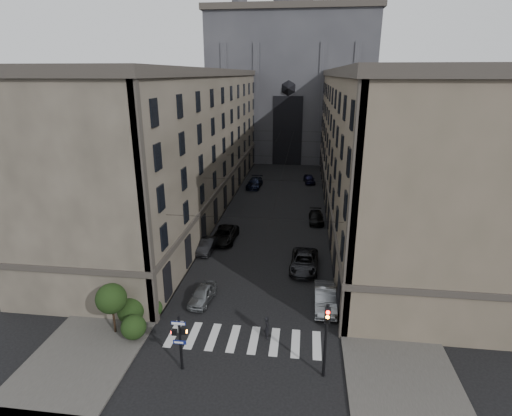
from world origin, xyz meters
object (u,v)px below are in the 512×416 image
at_px(pedestrian_signal_left, 180,339).
at_px(pedestrian, 267,327).
at_px(car_right_midfar, 316,217).
at_px(traffic_light_right, 326,333).
at_px(car_left_midfar, 225,235).
at_px(car_right_far, 309,179).
at_px(car_left_far, 255,183).
at_px(car_right_midnear, 304,262).
at_px(gothic_tower, 291,76).
at_px(car_left_near, 202,295).
at_px(car_right_near, 325,298).
at_px(car_left_midnear, 207,246).

height_order(pedestrian_signal_left, pedestrian, pedestrian_signal_left).
distance_m(car_right_midfar, pedestrian, 24.79).
xyz_separation_m(traffic_light_right, pedestrian, (-3.95, 3.49, -2.42)).
distance_m(car_left_midfar, car_right_far, 28.65).
relative_size(car_left_far, car_right_far, 1.26).
xyz_separation_m(car_right_midnear, car_right_far, (0.52, 32.84, -0.07)).
distance_m(gothic_tower, pedestrian, 71.60).
relative_size(gothic_tower, car_right_midnear, 10.09).
xyz_separation_m(car_left_midfar, car_left_far, (0.47, 22.93, 0.04)).
height_order(car_right_midnear, car_right_midfar, car_right_midnear).
xyz_separation_m(car_left_midfar, car_right_far, (9.63, 26.98, -0.02)).
bearing_deg(gothic_tower, car_left_far, -98.52).
bearing_deg(car_right_far, car_left_near, -110.38).
bearing_deg(car_left_near, pedestrian, -28.96).
bearing_deg(pedestrian, car_right_far, -25.01).
relative_size(car_left_midfar, car_right_midnear, 0.94).
bearing_deg(pedestrian, car_left_midfar, 0.02).
bearing_deg(car_right_near, car_right_far, 91.62).
xyz_separation_m(pedestrian_signal_left, car_left_far, (-0.92, 43.88, -1.54)).
distance_m(gothic_tower, car_right_midnear, 60.94).
xyz_separation_m(car_left_midnear, car_right_midnear, (10.40, -2.81, 0.11)).
bearing_deg(traffic_light_right, car_right_far, 91.06).
bearing_deg(car_left_midfar, car_left_near, -84.75).
bearing_deg(car_right_midnear, car_left_near, -137.69).
bearing_deg(car_right_far, car_right_near, -95.94).
height_order(car_left_near, car_right_far, car_right_far).
distance_m(gothic_tower, car_right_near, 67.39).
distance_m(car_right_near, car_right_far, 39.43).
distance_m(pedestrian_signal_left, car_left_midfar, 21.06).
distance_m(gothic_tower, traffic_light_right, 74.67).
bearing_deg(car_left_midnear, traffic_light_right, -51.80).
xyz_separation_m(car_right_midnear, car_right_midfar, (1.39, 13.30, -0.14)).
xyz_separation_m(car_left_midfar, car_right_midnear, (9.11, -5.87, 0.05)).
bearing_deg(car_left_far, car_right_midnear, -69.76).
distance_m(traffic_light_right, car_right_far, 47.59).
xyz_separation_m(car_left_far, car_right_near, (10.41, -35.36, 0.03)).
height_order(traffic_light_right, car_left_far, traffic_light_right).
bearing_deg(gothic_tower, traffic_light_right, -85.62).
bearing_deg(pedestrian_signal_left, car_left_midnear, 98.54).
xyz_separation_m(gothic_tower, car_left_near, (-4.20, -65.40, -17.13)).
distance_m(car_left_midfar, pedestrian, 18.26).
bearing_deg(pedestrian_signal_left, car_left_midfar, 93.80).
height_order(gothic_tower, car_left_far, gothic_tower).
distance_m(pedestrian_signal_left, car_right_midfar, 29.85).
height_order(car_left_midnear, car_left_midfar, car_left_midfar).
xyz_separation_m(pedestrian_signal_left, car_right_near, (9.49, 8.52, -1.51)).
xyz_separation_m(gothic_tower, traffic_light_right, (5.60, -73.04, -14.51)).
height_order(car_left_midfar, car_right_near, car_right_near).
xyz_separation_m(car_left_near, car_right_near, (10.18, 0.46, 0.14)).
xyz_separation_m(car_left_midnear, car_left_midfar, (1.29, 3.06, 0.06)).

